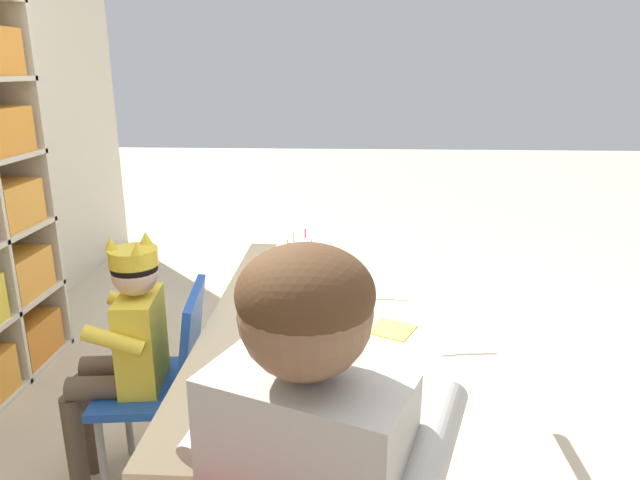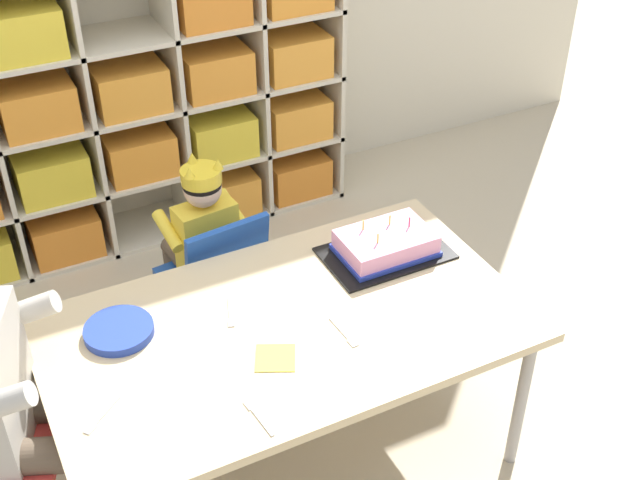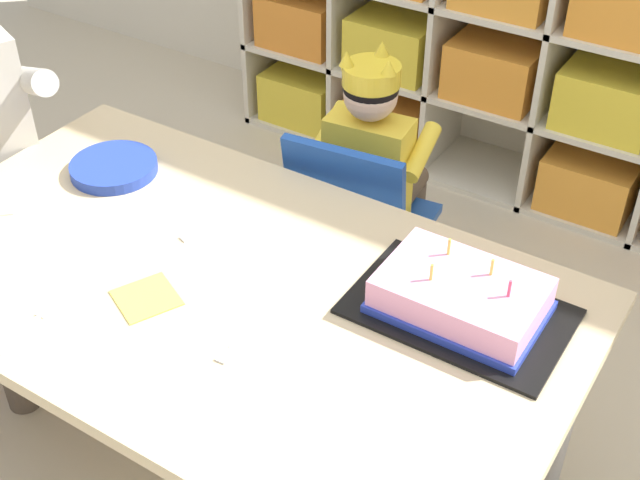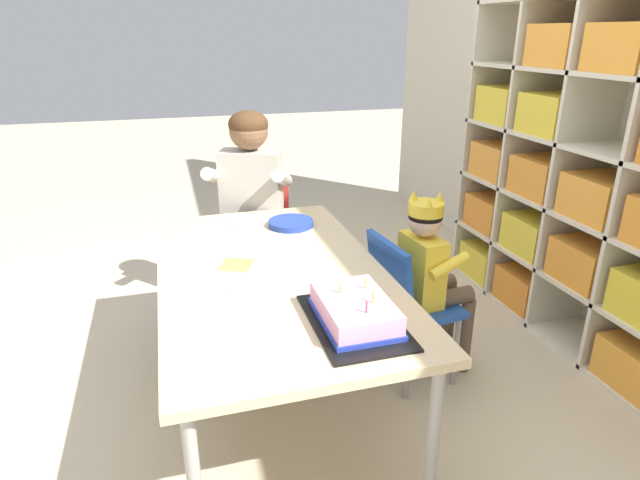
# 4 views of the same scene
# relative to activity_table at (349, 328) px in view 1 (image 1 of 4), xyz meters

# --- Properties ---
(activity_table) EXTENTS (1.42, 0.81, 0.58)m
(activity_table) POSITION_rel_activity_table_xyz_m (0.00, 0.00, 0.00)
(activity_table) COLOR #D1B789
(activity_table) RESTS_ON ground
(classroom_chair_blue) EXTENTS (0.37, 0.35, 0.65)m
(classroom_chair_blue) POSITION_rel_activity_table_xyz_m (-0.01, 0.56, -0.16)
(classroom_chair_blue) COLOR #1E4CA8
(classroom_chair_blue) RESTS_ON ground
(child_with_crown) EXTENTS (0.31, 0.32, 0.82)m
(child_with_crown) POSITION_rel_activity_table_xyz_m (-0.02, 0.67, -0.03)
(child_with_crown) COLOR yellow
(child_with_crown) RESTS_ON ground
(adult_helper_seated) EXTENTS (0.49, 0.47, 1.06)m
(adult_helper_seated) POSITION_rel_activity_table_xyz_m (-0.77, 0.04, 0.11)
(adult_helper_seated) COLOR #B2ADA3
(adult_helper_seated) RESTS_ON ground
(birthday_cake_on_tray) EXTENTS (0.41, 0.26, 0.12)m
(birthday_cake_on_tray) POSITION_rel_activity_table_xyz_m (0.44, 0.17, 0.07)
(birthday_cake_on_tray) COLOR black
(birthday_cake_on_tray) RESTS_ON activity_table
(paper_plate_stack) EXTENTS (0.20, 0.20, 0.03)m
(paper_plate_stack) POSITION_rel_activity_table_xyz_m (-0.45, 0.18, 0.05)
(paper_plate_stack) COLOR #233DA3
(paper_plate_stack) RESTS_ON activity_table
(paper_napkin_square) EXTENTS (0.15, 0.15, 0.00)m
(paper_napkin_square) POSITION_rel_activity_table_xyz_m (-0.09, -0.12, 0.04)
(paper_napkin_square) COLOR #F4DB4C
(paper_napkin_square) RESTS_ON activity_table
(fork_by_napkin) EXTENTS (0.12, 0.10, 0.00)m
(fork_by_napkin) POSITION_rel_activity_table_xyz_m (-0.58, -0.12, 0.04)
(fork_by_napkin) COLOR white
(fork_by_napkin) RESTS_ON activity_table
(fork_near_cake_tray) EXTENTS (0.03, 0.14, 0.00)m
(fork_near_cake_tray) POSITION_rel_activity_table_xyz_m (-0.22, -0.29, 0.04)
(fork_near_cake_tray) COLOR white
(fork_near_cake_tray) RESTS_ON activity_table
(fork_scattered_mid_table) EXTENTS (0.06, 0.14, 0.00)m
(fork_scattered_mid_table) POSITION_rel_activity_table_xyz_m (-0.13, 0.11, 0.04)
(fork_scattered_mid_table) COLOR white
(fork_scattered_mid_table) RESTS_ON activity_table
(fork_beside_plate_stack) EXTENTS (0.02, 0.14, 0.00)m
(fork_beside_plate_stack) POSITION_rel_activity_table_xyz_m (0.13, -0.12, 0.04)
(fork_beside_plate_stack) COLOR white
(fork_beside_plate_stack) RESTS_ON activity_table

